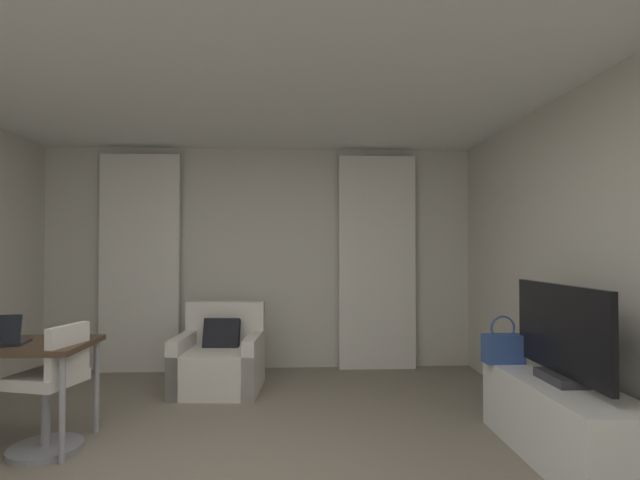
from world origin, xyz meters
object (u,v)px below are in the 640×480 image
(handbag_primary, at_px, (503,347))
(tv_console, at_px, (561,421))
(tv_flatscreen, at_px, (561,336))
(desk_chair, at_px, (51,395))
(armchair, at_px, (220,361))

(handbag_primary, bearing_deg, tv_console, -74.28)
(tv_flatscreen, height_order, handbag_primary, tv_flatscreen)
(desk_chair, relative_size, tv_console, 0.64)
(tv_console, xyz_separation_m, tv_flatscreen, (0.00, -0.01, 0.57))
(armchair, xyz_separation_m, tv_flatscreen, (2.53, -1.70, 0.54))
(tv_console, relative_size, tv_flatscreen, 1.27)
(tv_flatscreen, distance_m, handbag_primary, 0.60)
(armchair, distance_m, handbag_primary, 2.67)
(armchair, xyz_separation_m, tv_console, (2.53, -1.69, -0.02))
(tv_console, bearing_deg, tv_flatscreen, -90.00)
(tv_console, distance_m, tv_flatscreen, 0.57)
(armchair, height_order, tv_flatscreen, tv_flatscreen)
(armchair, xyz_separation_m, handbag_primary, (2.38, -1.15, 0.35))
(tv_flatscreen, relative_size, handbag_primary, 2.96)
(armchair, bearing_deg, desk_chair, -123.55)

